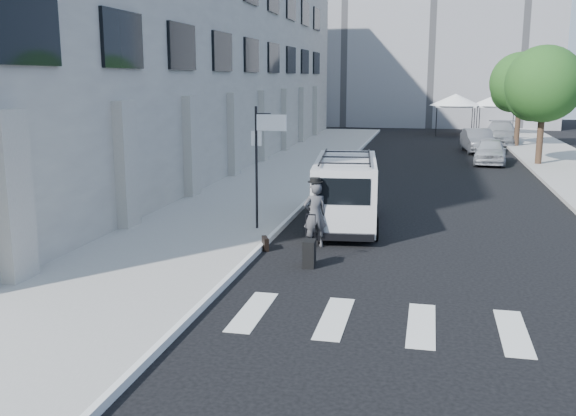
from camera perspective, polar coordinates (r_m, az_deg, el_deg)
The scene contains 16 objects.
ground at distance 15.15m, azimuth 3.59°, elevation -5.54°, with size 120.00×120.00×0.00m, color black.
sidewalk_left at distance 31.30m, azimuth 0.49°, elevation 3.51°, with size 4.50×48.00×0.15m, color gray.
sidewalk_right at distance 35.25m, azimuth 23.57°, elevation 3.45°, with size 4.00×56.00×0.15m, color gray.
building_left at distance 35.14m, azimuth -10.77°, elevation 13.88°, with size 10.00×44.00×12.00m, color gray.
sign_pole at distance 18.19m, azimuth -2.12°, elevation 5.88°, with size 1.03×0.07×3.50m.
tree_near at distance 34.87m, azimuth 21.59°, elevation 9.97°, with size 3.80×3.83×6.03m.
tree_far at distance 43.79m, azimuth 19.79°, elevation 10.25°, with size 3.80×3.83×6.03m.
tent_left at distance 52.37m, azimuth 14.68°, elevation 9.27°, with size 4.00×4.00×3.20m.
tent_right at distance 53.07m, azimuth 18.15°, elevation 9.10°, with size 4.00×4.00×3.20m.
businessman at distance 16.95m, azimuth 2.41°, elevation -0.62°, with size 0.64×0.42×1.75m, color #3F3F42.
briefcase at distance 16.84m, azimuth -2.03°, elevation -3.17°, with size 0.12×0.44×0.34m, color black.
suitcase at distance 15.32m, azimuth 1.90°, elevation -4.04°, with size 0.30×0.46×1.25m.
cargo_van at distance 19.50m, azimuth 5.15°, elevation 1.54°, with size 2.33×5.54×2.05m.
parked_car_a at distance 35.20m, azimuth 17.53°, elevation 4.84°, with size 1.58×3.92×1.33m, color #B1B4BA.
parked_car_b at distance 40.43m, azimuth 16.51°, elevation 5.75°, with size 1.49×4.27×1.41m, color #56585D.
parked_car_c at distance 45.79m, azimuth 18.35°, elevation 6.34°, with size 2.14×5.25×1.52m, color #A3A6AB.
Camera 1 is at (2.21, -14.31, 4.44)m, focal length 40.00 mm.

